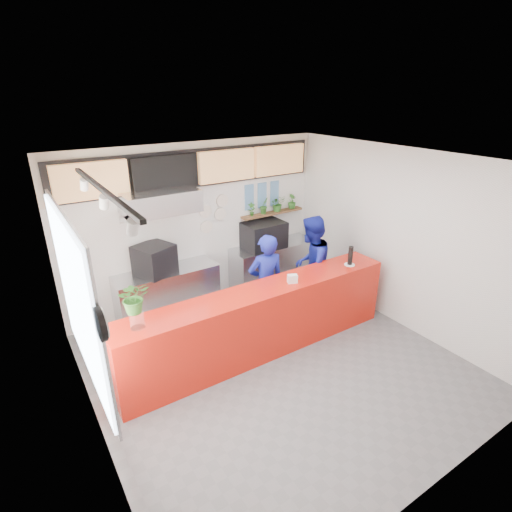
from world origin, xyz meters
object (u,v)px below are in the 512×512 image
service_counter (261,321)px  espresso_machine (264,235)px  pepper_mill (350,256)px  staff_right (310,266)px  staff_center (266,283)px  panini_oven (154,259)px

service_counter → espresso_machine: 2.28m
pepper_mill → staff_right: bearing=115.3°
service_counter → staff_center: bearing=50.0°
panini_oven → pepper_mill: 3.29m
service_counter → espresso_machine: espresso_machine is taller
staff_center → espresso_machine: bearing=-112.1°
service_counter → pepper_mill: size_ratio=14.28×
espresso_machine → pepper_mill: (0.46, -1.88, 0.12)m
espresso_machine → service_counter: bearing=-125.3°
panini_oven → staff_center: size_ratio=0.33×
panini_oven → espresso_machine: espresso_machine is taller
panini_oven → staff_right: staff_right is taller
service_counter → panini_oven: 2.14m
panini_oven → espresso_machine: 2.24m
espresso_machine → pepper_mill: pepper_mill is taller
service_counter → espresso_machine: bearing=55.0°
staff_center → panini_oven: bearing=-31.1°
staff_center → pepper_mill: staff_center is taller
service_counter → staff_right: size_ratio=2.46×
espresso_machine → pepper_mill: 1.94m
staff_center → pepper_mill: bearing=164.8°
espresso_machine → staff_right: size_ratio=0.44×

